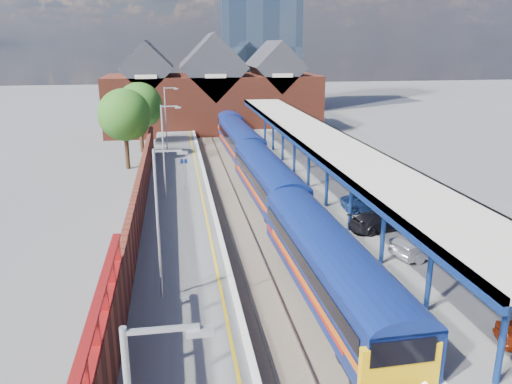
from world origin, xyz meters
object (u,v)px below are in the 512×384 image
train (251,155)px  parked_car_blue (371,202)px  lamp_post_c (165,146)px  lamp_post_d (167,116)px  platform_sign (184,169)px  parked_car_silver (430,243)px  parked_car_dark (380,221)px  lamp_post_b (161,216)px

train → parked_car_blue: 15.75m
lamp_post_c → lamp_post_d: size_ratio=1.00×
platform_sign → parked_car_blue: bearing=-30.3°
train → platform_sign: (-6.49, -6.91, 0.57)m
train → lamp_post_d: bearing=138.0°
train → parked_car_silver: train is taller
lamp_post_d → parked_car_dark: lamp_post_d is taller
lamp_post_d → parked_car_blue: bearing=-56.6°
train → lamp_post_b: lamp_post_b is taller
lamp_post_d → parked_car_silver: lamp_post_d is taller
lamp_post_c → lamp_post_d: bearing=90.0°
train → parked_car_dark: bearing=-73.5°
lamp_post_b → platform_sign: 18.20m
train → parked_car_blue: train is taller
platform_sign → lamp_post_b: bearing=-94.3°
lamp_post_b → parked_car_dark: lamp_post_b is taller
lamp_post_b → lamp_post_d: (0.00, 32.00, 0.00)m
lamp_post_b → lamp_post_c: (0.00, 16.00, 0.00)m
parked_car_blue → parked_car_dark: bearing=169.0°
lamp_post_b → parked_car_dark: size_ratio=1.71×
lamp_post_c → platform_sign: lamp_post_c is taller
train → lamp_post_b: 26.28m
lamp_post_b → lamp_post_c: size_ratio=1.00×
parked_car_dark → platform_sign: bearing=30.8°
train → lamp_post_b: (-7.86, -24.91, 2.87)m
lamp_post_d → train: bearing=-42.0°
lamp_post_c → parked_car_dark: lamp_post_c is taller
train → lamp_post_d: (-7.86, 7.09, 2.87)m
train → platform_sign: 9.50m
train → platform_sign: size_ratio=26.38×
lamp_post_c → train: bearing=48.6°
lamp_post_b → parked_car_blue: (14.18, 10.50, -3.41)m
parked_car_blue → parked_car_silver: bearing=-175.3°
parked_car_dark → parked_car_blue: bearing=-29.7°
lamp_post_d → parked_car_silver: size_ratio=1.53×
lamp_post_d → parked_car_silver: bearing=-63.9°
parked_car_silver → parked_car_dark: (-1.18, 4.17, -0.16)m
lamp_post_c → parked_car_blue: (14.18, -5.50, -3.41)m
lamp_post_d → parked_car_dark: (13.23, -25.30, -3.40)m
lamp_post_b → parked_car_blue: lamp_post_b is taller
lamp_post_c → lamp_post_d: same height
train → lamp_post_c: lamp_post_c is taller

